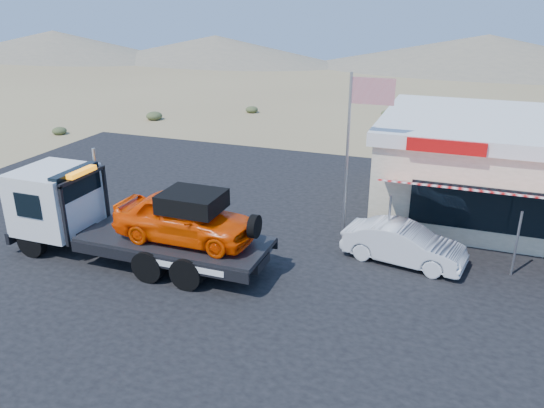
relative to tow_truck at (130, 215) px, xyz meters
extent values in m
plane|color=olive|center=(1.57, -0.08, -1.61)|extent=(120.00, 120.00, 0.00)
cube|color=black|center=(3.57, 2.92, -1.60)|extent=(32.00, 24.00, 0.02)
cylinder|color=black|center=(-3.34, -1.04, -1.07)|extent=(1.04, 0.31, 1.04)
cylinder|color=black|center=(-3.34, 1.04, -1.07)|extent=(1.04, 0.31, 1.04)
cylinder|color=black|center=(1.35, -1.04, -1.07)|extent=(1.04, 0.57, 1.04)
cylinder|color=black|center=(1.35, 1.04, -1.07)|extent=(1.04, 0.57, 1.04)
cylinder|color=black|center=(2.70, -1.04, -1.07)|extent=(1.04, 0.57, 1.04)
cylinder|color=black|center=(2.70, 1.04, -1.07)|extent=(1.04, 0.57, 1.04)
cube|color=black|center=(0.51, 0.00, -0.91)|extent=(8.54, 1.04, 0.31)
cube|color=white|center=(-3.03, 0.00, 0.18)|extent=(2.29, 2.45, 2.19)
cube|color=black|center=(-2.04, 0.00, 0.91)|extent=(0.36, 2.08, 0.94)
cube|color=black|center=(-1.72, 0.00, 0.13)|extent=(0.10, 2.29, 2.08)
cube|color=orange|center=(-1.72, 0.00, 1.32)|extent=(0.26, 1.25, 0.16)
cube|color=black|center=(1.66, 0.00, -0.63)|extent=(6.25, 2.39, 0.16)
imported|color=#FF4602|center=(2.08, 0.00, 0.23)|extent=(4.58, 1.84, 1.56)
cube|color=black|center=(2.39, 0.00, 0.82)|extent=(1.87, 1.56, 0.57)
imported|color=silver|center=(8.65, 2.93, -0.93)|extent=(4.21, 2.07, 1.33)
cube|color=#C4B994|center=(12.07, 8.92, 0.11)|extent=(10.00, 8.00, 3.40)
cube|color=white|center=(12.07, 8.92, 2.06)|extent=(10.40, 8.40, 0.50)
cube|color=red|center=(9.57, 4.66, 2.06)|extent=(2.60, 0.12, 0.45)
cube|color=black|center=(12.07, 4.90, -0.09)|extent=(7.00, 0.06, 1.60)
cube|color=red|center=(12.07, 4.02, 0.86)|extent=(9.00, 1.73, 0.61)
cylinder|color=#99999E|center=(8.07, 3.22, -0.49)|extent=(0.08, 0.08, 2.20)
cylinder|color=#99999E|center=(12.07, 3.22, -0.49)|extent=(0.08, 0.08, 2.20)
cylinder|color=#99999E|center=(6.27, 4.42, 1.41)|extent=(0.10, 0.10, 6.00)
cube|color=#B20C14|center=(7.02, 4.42, 3.81)|extent=(1.50, 0.02, 0.90)
ellipsoid|color=#3E4927|center=(-14.71, 13.45, -1.36)|extent=(0.93, 0.93, 0.50)
ellipsoid|color=#3E4927|center=(-11.28, 19.42, -1.30)|extent=(1.17, 1.17, 0.63)
ellipsoid|color=#3E4927|center=(-5.56, 24.26, -1.35)|extent=(0.97, 0.97, 0.52)
ellipsoid|color=#3E4927|center=(4.56, 26.38, -1.35)|extent=(0.96, 0.96, 0.52)
cone|color=#726B59|center=(-23.43, 54.92, 0.14)|extent=(36.00, 36.00, 3.50)
cone|color=#726B59|center=(11.57, 57.92, 0.49)|extent=(44.00, 44.00, 4.20)
cone|color=#726B59|center=(-48.43, 51.92, 0.29)|extent=(40.00, 40.00, 3.80)
camera|label=1|loc=(10.04, -13.59, 6.76)|focal=35.00mm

